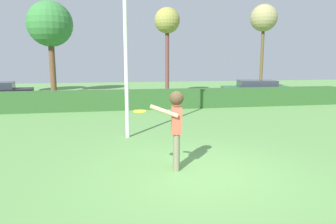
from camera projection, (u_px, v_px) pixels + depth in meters
name	position (u px, v px, depth m)	size (l,w,h in m)	color
ground_plane	(196.00, 174.00, 6.68)	(60.00, 60.00, 0.00)	#5E924B
person	(176.00, 121.00, 6.79)	(0.78, 0.56, 1.78)	#726F57
frisbee	(140.00, 111.00, 6.37)	(0.27, 0.27, 0.02)	yellow
lamppost	(125.00, 19.00, 9.31)	(0.24, 0.24, 6.69)	silver
hedge_row	(145.00, 99.00, 15.76)	(21.87, 0.90, 0.98)	#2D5727
parked_car_green	(257.00, 89.00, 19.19)	(4.45, 2.50, 1.25)	#1E6633
maple_tree	(264.00, 19.00, 24.23)	(2.10, 2.10, 6.83)	brown
oak_tree	(167.00, 23.00, 21.75)	(1.81, 1.81, 6.16)	brown
willow_tree	(50.00, 25.00, 22.71)	(3.32, 3.32, 6.79)	brown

